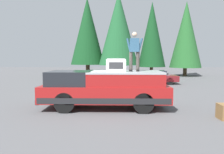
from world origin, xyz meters
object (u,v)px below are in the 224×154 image
at_px(person_on_truck_bed, 134,50).
at_px(compressor_unit, 116,65).
at_px(parked_car_maroon, 153,77).
at_px(parked_car_grey, 96,76).
at_px(pickup_truck, 105,89).

bearing_deg(person_on_truck_bed, compressor_unit, 89.91).
xyz_separation_m(parked_car_maroon, parked_car_grey, (0.61, 5.06, 0.00)).
bearing_deg(parked_car_maroon, pickup_truck, 158.13).
distance_m(person_on_truck_bed, parked_car_grey, 10.47).
bearing_deg(parked_car_grey, person_on_truck_bed, -165.20).
bearing_deg(parked_car_grey, compressor_unit, -169.52).
bearing_deg(compressor_unit, pickup_truck, 79.66).
distance_m(pickup_truck, parked_car_grey, 9.95).
bearing_deg(pickup_truck, person_on_truck_bed, -94.02).
height_order(parked_car_maroon, parked_car_grey, same).
distance_m(pickup_truck, compressor_unit, 1.16).
relative_size(pickup_truck, parked_car_grey, 1.35).
height_order(compressor_unit, parked_car_grey, compressor_unit).
height_order(pickup_truck, parked_car_maroon, pickup_truck).
bearing_deg(person_on_truck_bed, parked_car_maroon, -14.62).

